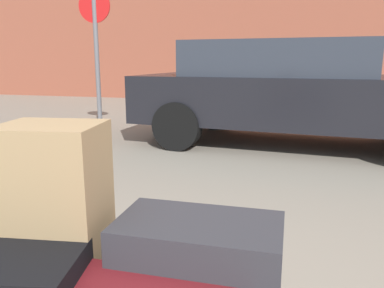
{
  "coord_description": "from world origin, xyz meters",
  "views": [
    {
      "loc": [
        0.57,
        -0.91,
        1.17
      ],
      "look_at": [
        0.0,
        1.2,
        0.69
      ],
      "focal_mm": 35.87,
      "sensor_mm": 36.0,
      "label": 1
    }
  ],
  "objects_px": {
    "duffel_bag_charcoal_rear_left": "(199,269)",
    "bollard_kerb_near": "(367,101)",
    "parked_car": "(291,90)",
    "no_parking_sign": "(96,46)",
    "suitcase_tan_front_right": "(56,214)"
  },
  "relations": [
    {
      "from": "duffel_bag_charcoal_rear_left",
      "to": "parked_car",
      "type": "height_order",
      "value": "parked_car"
    },
    {
      "from": "duffel_bag_charcoal_rear_left",
      "to": "parked_car",
      "type": "relative_size",
      "value": 0.12
    },
    {
      "from": "suitcase_tan_front_right",
      "to": "bollard_kerb_near",
      "type": "relative_size",
      "value": 1.08
    },
    {
      "from": "parked_car",
      "to": "bollard_kerb_near",
      "type": "height_order",
      "value": "parked_car"
    },
    {
      "from": "parked_car",
      "to": "no_parking_sign",
      "type": "bearing_deg",
      "value": -179.39
    },
    {
      "from": "duffel_bag_charcoal_rear_left",
      "to": "bollard_kerb_near",
      "type": "relative_size",
      "value": 0.91
    },
    {
      "from": "suitcase_tan_front_right",
      "to": "duffel_bag_charcoal_rear_left",
      "type": "relative_size",
      "value": 1.19
    },
    {
      "from": "parked_car",
      "to": "bollard_kerb_near",
      "type": "xyz_separation_m",
      "value": [
        1.58,
        3.58,
        -0.47
      ]
    },
    {
      "from": "bollard_kerb_near",
      "to": "duffel_bag_charcoal_rear_left",
      "type": "bearing_deg",
      "value": -102.76
    },
    {
      "from": "no_parking_sign",
      "to": "bollard_kerb_near",
      "type": "bearing_deg",
      "value": 38.7
    },
    {
      "from": "duffel_bag_charcoal_rear_left",
      "to": "bollard_kerb_near",
      "type": "bearing_deg",
      "value": 76.62
    },
    {
      "from": "parked_car",
      "to": "no_parking_sign",
      "type": "xyz_separation_m",
      "value": [
        -2.93,
        -0.03,
        0.62
      ]
    },
    {
      "from": "duffel_bag_charcoal_rear_left",
      "to": "no_parking_sign",
      "type": "xyz_separation_m",
      "value": [
        -2.71,
        4.36,
        0.87
      ]
    },
    {
      "from": "suitcase_tan_front_right",
      "to": "parked_car",
      "type": "bearing_deg",
      "value": 72.61
    },
    {
      "from": "parked_car",
      "to": "bollard_kerb_near",
      "type": "relative_size",
      "value": 7.67
    }
  ]
}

